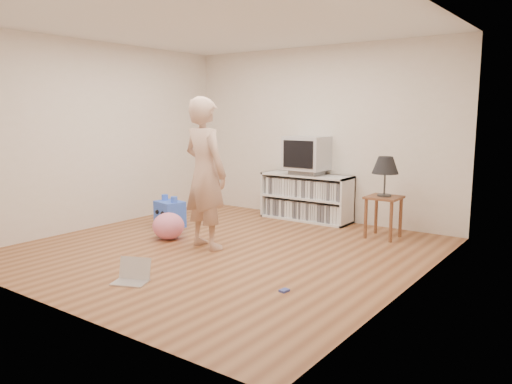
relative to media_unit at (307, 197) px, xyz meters
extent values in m
plane|color=brown|center=(0.05, -2.04, -0.35)|extent=(4.50, 4.50, 0.00)
cube|color=silver|center=(0.05, 0.21, 0.95)|extent=(4.50, 0.02, 2.60)
cube|color=silver|center=(0.05, -4.29, 0.95)|extent=(4.50, 0.02, 2.60)
cube|color=silver|center=(-2.20, -2.04, 0.95)|extent=(0.02, 4.50, 2.60)
cube|color=silver|center=(2.30, -2.04, 0.95)|extent=(0.02, 4.50, 2.60)
cube|color=white|center=(0.05, -2.04, 2.25)|extent=(4.50, 4.50, 0.01)
cube|color=white|center=(0.00, 0.19, 0.00)|extent=(1.40, 0.03, 0.70)
cube|color=white|center=(-0.68, -0.02, 0.00)|extent=(0.03, 0.45, 0.70)
cube|color=white|center=(0.68, -0.02, 0.00)|extent=(0.03, 0.45, 0.70)
cube|color=white|center=(0.00, -0.02, -0.33)|extent=(1.40, 0.45, 0.03)
cube|color=white|center=(0.00, -0.02, 0.00)|extent=(1.34, 0.45, 0.03)
cube|color=white|center=(0.00, -0.02, 0.33)|extent=(1.40, 0.45, 0.03)
cube|color=silver|center=(0.00, -0.02, 0.00)|extent=(1.26, 0.36, 0.64)
cube|color=gray|center=(0.00, -0.02, 0.39)|extent=(0.45, 0.35, 0.07)
cube|color=#B6B6BB|center=(0.00, -0.02, 0.67)|extent=(0.60, 0.52, 0.50)
cube|color=black|center=(0.00, -0.28, 0.67)|extent=(0.50, 0.01, 0.40)
cylinder|color=brown|center=(1.20, -0.56, -0.09)|extent=(0.04, 0.04, 0.52)
cylinder|color=brown|center=(1.54, -0.56, -0.09)|extent=(0.04, 0.04, 0.52)
cylinder|color=brown|center=(1.20, -0.22, -0.09)|extent=(0.04, 0.04, 0.52)
cylinder|color=brown|center=(1.54, -0.22, -0.09)|extent=(0.04, 0.04, 0.52)
cube|color=brown|center=(1.37, -0.39, 0.19)|extent=(0.42, 0.42, 0.03)
cylinder|color=#333333|center=(1.37, -0.39, 0.21)|extent=(0.18, 0.18, 0.02)
cylinder|color=#333333|center=(1.37, -0.39, 0.39)|extent=(0.02, 0.02, 0.32)
imported|color=#CDA38C|center=(-0.18, -2.10, 0.55)|extent=(0.72, 0.54, 1.81)
cube|color=silver|center=(0.09, -3.51, -0.34)|extent=(0.39, 0.33, 0.01)
cube|color=silver|center=(0.05, -3.41, -0.23)|extent=(0.32, 0.19, 0.21)
cube|color=black|center=(0.05, -3.41, -0.23)|extent=(0.28, 0.16, 0.17)
cube|color=#404EAC|center=(1.41, -2.82, -0.34)|extent=(0.08, 0.10, 0.02)
cube|color=#3461F9|center=(-1.34, -1.58, -0.16)|extent=(0.45, 0.39, 0.37)
cylinder|color=#3461F9|center=(-1.46, -1.55, 0.06)|extent=(0.09, 0.09, 0.08)
cylinder|color=#3461F9|center=(-1.22, -1.61, 0.06)|extent=(0.09, 0.09, 0.08)
sphere|color=black|center=(-1.44, -1.72, -0.12)|extent=(0.06, 0.06, 0.06)
sphere|color=black|center=(-1.30, -1.75, -0.12)|extent=(0.06, 0.06, 0.06)
ellipsoid|color=pink|center=(-0.84, -2.09, -0.18)|extent=(0.53, 0.53, 0.35)
camera|label=1|loc=(3.77, -6.51, 1.27)|focal=35.00mm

